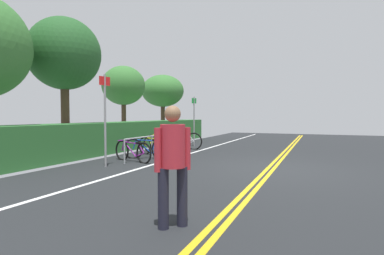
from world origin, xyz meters
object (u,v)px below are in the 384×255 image
object	(u,v)px
bicycle_0	(133,151)
pedestrian	(173,158)
sign_post_far	(194,117)
bicycle_3	(166,144)
tree_mid	(64,55)
bicycle_1	(147,149)
sign_post_near	(105,112)
tree_far_right	(124,86)
bicycle_4	(173,142)
bike_rack	(163,139)
bicycle_5	(182,141)
bicycle_2	(154,146)
tree_extra	(163,91)

from	to	relation	value
bicycle_0	pedestrian	size ratio (longest dim) A/B	1.07
sign_post_far	bicycle_3	bearing A→B (deg)	178.90
tree_mid	bicycle_0	bearing A→B (deg)	-97.81
bicycle_1	pedestrian	distance (m)	6.28
bicycle_0	bicycle_1	bearing A→B (deg)	-6.45
bicycle_1	sign_post_near	bearing A→B (deg)	173.55
tree_mid	tree_far_right	size ratio (longest dim) A/B	1.27
bicycle_1	bicycle_3	world-z (taller)	bicycle_3
pedestrian	bicycle_4	bearing A→B (deg)	26.42
bike_rack	sign_post_near	size ratio (longest dim) A/B	1.88
bike_rack	sign_post_far	world-z (taller)	sign_post_far
bicycle_5	bicycle_2	bearing A→B (deg)	178.26
bicycle_2	sign_post_far	bearing A→B (deg)	-2.08
bicycle_2	bicycle_3	xyz separation A→B (m)	(0.76, -0.07, 0.02)
bicycle_4	tree_extra	xyz separation A→B (m)	(5.05, 3.22, 2.54)
bicycle_4	tree_far_right	size ratio (longest dim) A/B	0.44
bicycle_0	tree_extra	size ratio (longest dim) A/B	0.43
bicycle_5	tree_far_right	xyz separation A→B (m)	(0.90, 3.62, 2.54)
bicycle_4	sign_post_far	size ratio (longest dim) A/B	0.74
tree_mid	tree_extra	distance (m)	7.73
bicycle_0	sign_post_far	xyz separation A→B (m)	(4.99, 0.01, 1.05)
bicycle_5	pedestrian	world-z (taller)	pedestrian
bike_rack	bicycle_0	xyz separation A→B (m)	(-1.94, 0.01, -0.24)
sign_post_far	bicycle_1	bearing A→B (deg)	-178.76
bike_rack	bicycle_4	world-z (taller)	bike_rack
sign_post_far	bike_rack	bearing A→B (deg)	-179.61
bike_rack	sign_post_near	distance (m)	3.21
bicycle_1	bicycle_3	bearing A→B (deg)	5.21
bicycle_2	bicycle_3	world-z (taller)	bicycle_3
bike_rack	bicycle_2	xyz separation A→B (m)	(-0.38, 0.15, -0.24)
tree_far_right	bicycle_3	bearing A→B (deg)	-123.25
bicycle_1	tree_mid	world-z (taller)	tree_mid
bicycle_1	tree_extra	bearing A→B (deg)	24.86
bicycle_0	bicycle_1	world-z (taller)	bicycle_1
sign_post_far	tree_far_right	world-z (taller)	tree_far_right
bicycle_2	bicycle_3	bearing A→B (deg)	-5.52
bicycle_4	tree_mid	bearing A→B (deg)	130.80
sign_post_near	tree_far_right	world-z (taller)	tree_far_right
tree_mid	pedestrian	bearing A→B (deg)	-125.61
bicycle_3	bicycle_4	world-z (taller)	bicycle_3
sign_post_near	bicycle_4	bearing A→B (deg)	-0.08
tree_extra	bicycle_1	bearing A→B (deg)	-155.14
bicycle_0	pedestrian	bearing A→B (deg)	-140.82
sign_post_near	sign_post_far	world-z (taller)	sign_post_near
bicycle_2	bicycle_4	distance (m)	1.53
bike_rack	bicycle_2	distance (m)	0.47
bike_rack	bicycle_4	size ratio (longest dim) A/B	2.83
sign_post_far	tree_extra	distance (m)	4.82
bicycle_2	tree_mid	xyz separation A→B (m)	(-1.12, 3.05, 3.30)
sign_post_far	bicycle_2	bearing A→B (deg)	177.92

